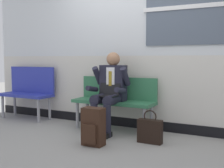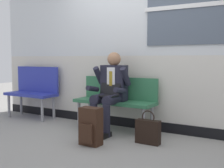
{
  "view_description": "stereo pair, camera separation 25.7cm",
  "coord_description": "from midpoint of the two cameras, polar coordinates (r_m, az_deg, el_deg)",
  "views": [
    {
      "loc": [
        1.89,
        -3.73,
        1.13
      ],
      "look_at": [
        -0.08,
        0.02,
        0.75
      ],
      "focal_mm": 46.15,
      "sensor_mm": 36.0,
      "label": 1
    },
    {
      "loc": [
        2.11,
        -3.61,
        1.13
      ],
      "look_at": [
        -0.08,
        0.02,
        0.75
      ],
      "focal_mm": 46.15,
      "sensor_mm": 36.0,
      "label": 2
    }
  ],
  "objects": [
    {
      "name": "ground_plane",
      "position": [
        4.33,
        -0.84,
        -10.0
      ],
      "size": [
        18.0,
        18.0,
        0.0
      ],
      "primitive_type": "plane",
      "color": "gray"
    },
    {
      "name": "bench_with_person",
      "position": [
        4.55,
        -0.99,
        -2.8
      ],
      "size": [
        1.31,
        0.42,
        0.83
      ],
      "color": "#2D6B47",
      "rests_on": "ground"
    },
    {
      "name": "bench_empty",
      "position": [
        5.67,
        -17.47,
        -1.02
      ],
      "size": [
        1.04,
        0.42,
        0.97
      ],
      "color": "#28339E",
      "rests_on": "ground"
    },
    {
      "name": "handbag",
      "position": [
        3.89,
        5.63,
        -9.22
      ],
      "size": [
        0.33,
        0.11,
        0.45
      ],
      "color": "black",
      "rests_on": "ground"
    },
    {
      "name": "backpack",
      "position": [
        3.78,
        -5.74,
        -8.51
      ],
      "size": [
        0.28,
        0.21,
        0.49
      ],
      "color": "#331E14",
      "rests_on": "ground"
    },
    {
      "name": "person_seated",
      "position": [
        4.37,
        -2.19,
        -1.19
      ],
      "size": [
        0.57,
        0.7,
        1.22
      ],
      "color": "#1E1E2D",
      "rests_on": "ground"
    },
    {
      "name": "station_wall",
      "position": [
        4.69,
        2.63,
        9.28
      ],
      "size": [
        5.74,
        0.16,
        2.95
      ],
      "color": "silver",
      "rests_on": "ground"
    }
  ]
}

